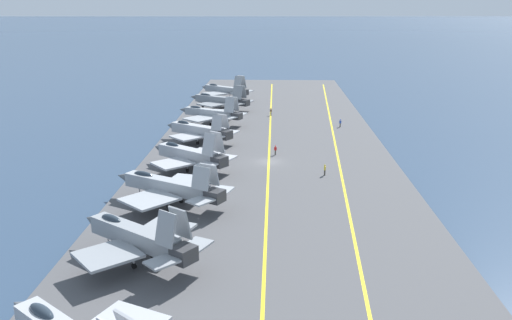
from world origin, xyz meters
The scene contains 15 objects.
ground_plane centered at (0.00, 0.00, 0.00)m, with size 2000.00×2000.00×0.00m, color #2D425B.
carrier_deck centered at (0.00, 0.00, 0.20)m, with size 194.78×41.88×0.40m, color #4C4C4F.
deck_stripe_foul_line centered at (0.00, -11.52, 0.40)m, with size 175.30×0.36×0.01m, color yellow.
deck_stripe_centerline centered at (0.00, 0.00, 0.40)m, with size 175.30×0.36×0.01m, color yellow.
parked_jet_second centered at (-36.23, 12.80, 3.18)m, with size 13.53×15.09×6.89m.
parked_jet_third centered at (-20.19, 12.62, 2.93)m, with size 14.24×16.81×6.25m.
parked_jet_fourth centered at (-4.55, 12.43, 2.80)m, with size 13.26×14.63×6.68m.
parked_jet_fifth centered at (12.33, 13.29, 2.73)m, with size 12.67×14.96×5.85m.
parked_jet_sixth centered at (27.91, 12.72, 2.86)m, with size 13.92×15.58×6.36m.
parked_jet_seventh centered at (44.56, 12.48, 2.78)m, with size 13.04×16.71×6.27m.
parked_jet_eighth centered at (59.38, 12.63, 2.95)m, with size 13.66×15.32×6.73m.
crew_brown_vest centered at (37.66, -0.06, 1.37)m, with size 0.44×0.46×1.77m.
crew_yellow_vest centered at (-6.99, -8.57, 1.34)m, with size 0.40×0.29×1.72m.
crew_blue_vest centered at (26.28, -14.72, 1.32)m, with size 0.36×0.44×1.68m.
crew_red_vest centered at (4.17, -1.09, 1.32)m, with size 0.43×0.46×1.68m.
Camera 1 is at (-85.53, -0.83, 25.70)m, focal length 38.00 mm.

